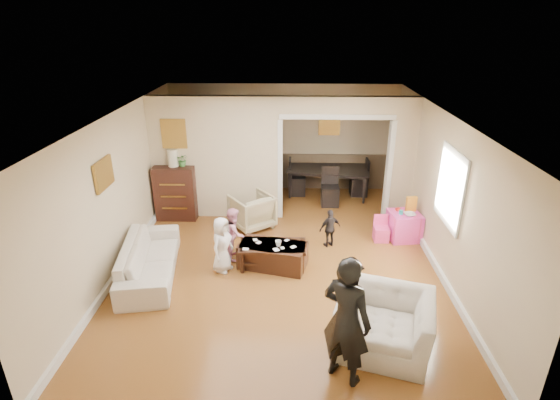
{
  "coord_description": "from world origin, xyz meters",
  "views": [
    {
      "loc": [
        0.19,
        -6.81,
        4.04
      ],
      "look_at": [
        0.0,
        0.2,
        1.05
      ],
      "focal_mm": 27.63,
      "sensor_mm": 36.0,
      "label": 1
    }
  ],
  "objects_px": {
    "coffee_cup": "(278,243)",
    "cyan_cup": "(401,212)",
    "adult_person": "(346,320)",
    "coffee_table": "(273,255)",
    "dining_table": "(328,181)",
    "armchair_front": "(384,323)",
    "child_toddler": "(330,228)",
    "child_kneel_b": "(234,233)",
    "child_kneel_a": "(222,245)",
    "sofa": "(149,259)",
    "table_lamp": "(173,158)",
    "armchair_back": "(252,211)",
    "dresser": "(176,192)",
    "play_table": "(404,226)"
  },
  "relations": [
    {
      "from": "coffee_cup",
      "to": "child_kneel_b",
      "type": "bearing_deg",
      "value": 156.37
    },
    {
      "from": "dining_table",
      "to": "child_kneel_a",
      "type": "bearing_deg",
      "value": -111.55
    },
    {
      "from": "sofa",
      "to": "armchair_front",
      "type": "distance_m",
      "value": 3.95
    },
    {
      "from": "cyan_cup",
      "to": "child_kneel_a",
      "type": "xyz_separation_m",
      "value": [
        -3.28,
        -1.21,
        -0.09
      ]
    },
    {
      "from": "coffee_table",
      "to": "child_kneel_b",
      "type": "relative_size",
      "value": 1.19
    },
    {
      "from": "sofa",
      "to": "armchair_front",
      "type": "relative_size",
      "value": 1.75
    },
    {
      "from": "cyan_cup",
      "to": "adult_person",
      "type": "relative_size",
      "value": 0.05
    },
    {
      "from": "coffee_cup",
      "to": "child_kneel_a",
      "type": "height_order",
      "value": "child_kneel_a"
    },
    {
      "from": "coffee_cup",
      "to": "adult_person",
      "type": "bearing_deg",
      "value": -70.7
    },
    {
      "from": "dresser",
      "to": "coffee_cup",
      "type": "bearing_deg",
      "value": -41.78
    },
    {
      "from": "armchair_back",
      "to": "armchair_front",
      "type": "distance_m",
      "value": 4.05
    },
    {
      "from": "cyan_cup",
      "to": "play_table",
      "type": "bearing_deg",
      "value": 26.57
    },
    {
      "from": "cyan_cup",
      "to": "child_toddler",
      "type": "height_order",
      "value": "child_toddler"
    },
    {
      "from": "coffee_table",
      "to": "dining_table",
      "type": "relative_size",
      "value": 0.59
    },
    {
      "from": "play_table",
      "to": "adult_person",
      "type": "bearing_deg",
      "value": -113.55
    },
    {
      "from": "coffee_table",
      "to": "coffee_cup",
      "type": "xyz_separation_m",
      "value": [
        0.1,
        -0.05,
        0.26
      ]
    },
    {
      "from": "coffee_table",
      "to": "armchair_front",
      "type": "bearing_deg",
      "value": -52.1
    },
    {
      "from": "adult_person",
      "to": "child_kneel_a",
      "type": "bearing_deg",
      "value": -16.7
    },
    {
      "from": "dining_table",
      "to": "adult_person",
      "type": "bearing_deg",
      "value": -83.58
    },
    {
      "from": "child_kneel_a",
      "to": "coffee_cup",
      "type": "bearing_deg",
      "value": -59.55
    },
    {
      "from": "play_table",
      "to": "child_kneel_a",
      "type": "bearing_deg",
      "value": -159.59
    },
    {
      "from": "armchair_front",
      "to": "table_lamp",
      "type": "relative_size",
      "value": 3.29
    },
    {
      "from": "sofa",
      "to": "coffee_cup",
      "type": "xyz_separation_m",
      "value": [
        2.15,
        0.28,
        0.18
      ]
    },
    {
      "from": "dresser",
      "to": "coffee_table",
      "type": "distance_m",
      "value": 2.92
    },
    {
      "from": "armchair_back",
      "to": "play_table",
      "type": "xyz_separation_m",
      "value": [
        3.02,
        -0.43,
        -0.08
      ]
    },
    {
      "from": "coffee_cup",
      "to": "cyan_cup",
      "type": "xyz_separation_m",
      "value": [
        2.33,
        1.11,
        0.11
      ]
    },
    {
      "from": "armchair_front",
      "to": "child_kneel_b",
      "type": "xyz_separation_m",
      "value": [
        -2.23,
        2.27,
        0.1
      ]
    },
    {
      "from": "dresser",
      "to": "child_kneel_b",
      "type": "height_order",
      "value": "dresser"
    },
    {
      "from": "dresser",
      "to": "table_lamp",
      "type": "xyz_separation_m",
      "value": [
        0.0,
        0.0,
        0.77
      ]
    },
    {
      "from": "table_lamp",
      "to": "cyan_cup",
      "type": "distance_m",
      "value": 4.72
    },
    {
      "from": "cyan_cup",
      "to": "coffee_table",
      "type": "bearing_deg",
      "value": -156.48
    },
    {
      "from": "armchair_back",
      "to": "coffee_table",
      "type": "bearing_deg",
      "value": 71.91
    },
    {
      "from": "sofa",
      "to": "dining_table",
      "type": "xyz_separation_m",
      "value": [
        3.26,
        3.68,
        0.04
      ]
    },
    {
      "from": "armchair_front",
      "to": "table_lamp",
      "type": "distance_m",
      "value": 5.47
    },
    {
      "from": "table_lamp",
      "to": "child_kneel_a",
      "type": "height_order",
      "value": "table_lamp"
    },
    {
      "from": "child_toddler",
      "to": "coffee_cup",
      "type": "bearing_deg",
      "value": 14.55
    },
    {
      "from": "child_kneel_a",
      "to": "play_table",
      "type": "bearing_deg",
      "value": -45.15
    },
    {
      "from": "armchair_front",
      "to": "coffee_table",
      "type": "bearing_deg",
      "value": 144.57
    },
    {
      "from": "armchair_back",
      "to": "dresser",
      "type": "height_order",
      "value": "dresser"
    },
    {
      "from": "adult_person",
      "to": "table_lamp",
      "type": "bearing_deg",
      "value": -19.45
    },
    {
      "from": "coffee_cup",
      "to": "dining_table",
      "type": "distance_m",
      "value": 3.58
    },
    {
      "from": "armchair_front",
      "to": "child_toddler",
      "type": "height_order",
      "value": "armchair_front"
    },
    {
      "from": "table_lamp",
      "to": "coffee_table",
      "type": "distance_m",
      "value": 3.12
    },
    {
      "from": "dresser",
      "to": "child_kneel_b",
      "type": "xyz_separation_m",
      "value": [
        1.44,
        -1.65,
        -0.11
      ]
    },
    {
      "from": "child_kneel_a",
      "to": "coffee_table",
      "type": "bearing_deg",
      "value": -55.55
    },
    {
      "from": "coffee_cup",
      "to": "child_kneel_b",
      "type": "height_order",
      "value": "child_kneel_b"
    },
    {
      "from": "dresser",
      "to": "table_lamp",
      "type": "height_order",
      "value": "table_lamp"
    },
    {
      "from": "armchair_front",
      "to": "dining_table",
      "type": "height_order",
      "value": "armchair_front"
    },
    {
      "from": "coffee_cup",
      "to": "armchair_front",
      "type": "bearing_deg",
      "value": -53.25
    },
    {
      "from": "armchair_front",
      "to": "child_kneel_a",
      "type": "xyz_separation_m",
      "value": [
        -2.38,
        1.82,
        0.11
      ]
    }
  ]
}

